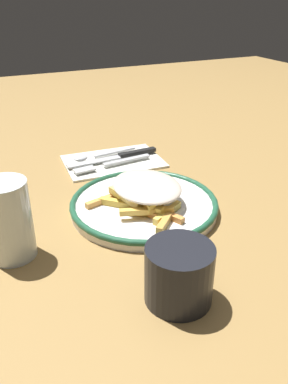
{
  "coord_description": "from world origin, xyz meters",
  "views": [
    {
      "loc": [
        -0.54,
        0.25,
        0.35
      ],
      "look_at": [
        0.0,
        0.0,
        0.04
      ],
      "focal_mm": 37.0,
      "sensor_mm": 36.0,
      "label": 1
    }
  ],
  "objects": [
    {
      "name": "coffee_mug",
      "position": [
        -0.22,
        0.05,
        0.04
      ],
      "size": [
        0.11,
        0.08,
        0.08
      ],
      "color": "black",
      "rests_on": "ground_plane"
    },
    {
      "name": "spoon",
      "position": [
        0.24,
        0.01,
        0.01
      ],
      "size": [
        0.03,
        0.15,
        0.01
      ],
      "color": "silver",
      "rests_on": "napkin"
    },
    {
      "name": "knife",
      "position": [
        0.22,
        -0.05,
        0.01
      ],
      "size": [
        0.02,
        0.21,
        0.01
      ],
      "color": "black",
      "rests_on": "napkin"
    },
    {
      "name": "ground_plane",
      "position": [
        0.0,
        0.0,
        0.0
      ],
      "size": [
        2.6,
        2.6,
        0.0
      ],
      "primitive_type": "plane",
      "color": "olive"
    },
    {
      "name": "fries_heap",
      "position": [
        0.0,
        -0.0,
        0.04
      ],
      "size": [
        0.21,
        0.16,
        0.04
      ],
      "color": "gold",
      "rests_on": "plate"
    },
    {
      "name": "plate",
      "position": [
        0.0,
        0.0,
        0.01
      ],
      "size": [
        0.26,
        0.26,
        0.02
      ],
      "color": "white",
      "rests_on": "ground_plane"
    },
    {
      "name": "napkin",
      "position": [
        0.22,
        -0.03,
        0.0
      ],
      "size": [
        0.16,
        0.22,
        0.01
      ],
      "primitive_type": "cube",
      "rotation": [
        0.0,
        0.0,
        -0.06
      ],
      "color": "silver",
      "rests_on": "ground_plane"
    },
    {
      "name": "fork",
      "position": [
        0.19,
        -0.01,
        0.01
      ],
      "size": [
        0.03,
        0.18,
        0.01
      ],
      "color": "silver",
      "rests_on": "napkin"
    },
    {
      "name": "water_glass",
      "position": [
        -0.04,
        0.23,
        0.06
      ],
      "size": [
        0.07,
        0.07,
        0.12
      ],
      "primitive_type": "cylinder",
      "color": "silver",
      "rests_on": "ground_plane"
    }
  ]
}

